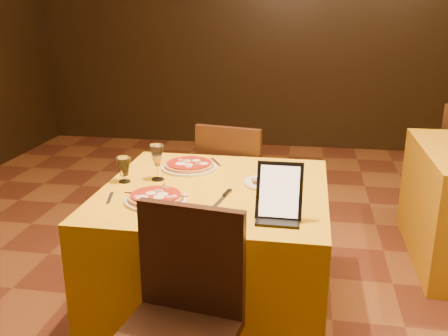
% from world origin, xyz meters
% --- Properties ---
extents(floor, '(6.00, 7.00, 0.01)m').
position_xyz_m(floor, '(0.00, 0.00, -0.01)').
color(floor, '#5E2D19').
rests_on(floor, ground).
extents(wall_back, '(6.00, 0.01, 2.80)m').
position_xyz_m(wall_back, '(0.00, 3.50, 1.40)').
color(wall_back, black).
rests_on(wall_back, floor).
extents(main_table, '(1.10, 1.10, 0.75)m').
position_xyz_m(main_table, '(-0.25, -0.08, 0.38)').
color(main_table, gold).
rests_on(main_table, floor).
extents(chair_main_far, '(0.48, 0.48, 0.91)m').
position_xyz_m(chair_main_far, '(-0.25, 0.73, 0.46)').
color(chair_main_far, black).
rests_on(chair_main_far, floor).
extents(pizza_near, '(0.29, 0.29, 0.03)m').
position_xyz_m(pizza_near, '(-0.48, -0.31, 0.77)').
color(pizza_near, white).
rests_on(pizza_near, main_table).
extents(pizza_far, '(0.31, 0.31, 0.03)m').
position_xyz_m(pizza_far, '(-0.44, 0.19, 0.77)').
color(pizza_far, white).
rests_on(pizza_far, main_table).
extents(cutlet_dish, '(0.24, 0.24, 0.03)m').
position_xyz_m(cutlet_dish, '(0.00, 0.00, 0.76)').
color(cutlet_dish, white).
rests_on(cutlet_dish, main_table).
extents(wine_glass, '(0.08, 0.08, 0.19)m').
position_xyz_m(wine_glass, '(-0.56, -0.02, 0.84)').
color(wine_glass, tan).
rests_on(wine_glass, main_table).
extents(water_glass, '(0.09, 0.09, 0.13)m').
position_xyz_m(water_glass, '(-0.72, -0.08, 0.81)').
color(water_glass, white).
rests_on(water_glass, main_table).
extents(tablet, '(0.19, 0.10, 0.23)m').
position_xyz_m(tablet, '(0.09, -0.40, 0.87)').
color(tablet, black).
rests_on(tablet, main_table).
extents(knife, '(0.06, 0.24, 0.01)m').
position_xyz_m(knife, '(-0.18, -0.25, 0.75)').
color(knife, silver).
rests_on(knife, main_table).
extents(fork_near, '(0.05, 0.14, 0.01)m').
position_xyz_m(fork_near, '(-0.70, -0.32, 0.75)').
color(fork_near, '#A4A4AA').
rests_on(fork_near, main_table).
extents(fork_far, '(0.09, 0.15, 0.01)m').
position_xyz_m(fork_far, '(-0.32, 0.32, 0.75)').
color(fork_far, '#AFB1B6').
rests_on(fork_far, main_table).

